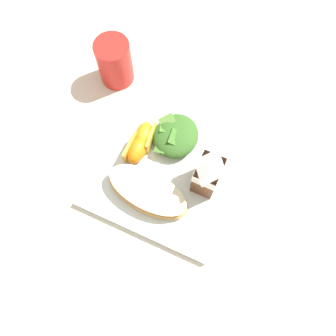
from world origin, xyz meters
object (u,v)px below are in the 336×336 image
(white_plate, at_px, (168,171))
(cheesy_pizza_bread, at_px, (148,192))
(orange_wedge_front, at_px, (144,136))
(drinking_red_cup, at_px, (115,62))
(paper_napkin, at_px, (228,284))
(milk_carton, at_px, (208,173))
(green_salad_pile, at_px, (176,136))
(orange_wedge_middle, at_px, (137,150))

(white_plate, height_order, cheesy_pizza_bread, cheesy_pizza_bread)
(orange_wedge_front, height_order, drinking_red_cup, drinking_red_cup)
(orange_wedge_front, height_order, paper_napkin, orange_wedge_front)
(cheesy_pizza_bread, distance_m, milk_carton, 0.12)
(paper_napkin, bearing_deg, green_salad_pile, -137.15)
(white_plate, distance_m, cheesy_pizza_bread, 0.07)
(milk_carton, bearing_deg, cheesy_pizza_bread, -53.80)
(green_salad_pile, xyz_separation_m, paper_napkin, (0.22, 0.20, -0.03))
(white_plate, relative_size, orange_wedge_front, 4.40)
(green_salad_pile, xyz_separation_m, milk_carton, (0.06, 0.09, 0.04))
(milk_carton, relative_size, paper_napkin, 1.00)
(white_plate, bearing_deg, drinking_red_cup, -129.35)
(orange_wedge_middle, height_order, drinking_red_cup, drinking_red_cup)
(green_salad_pile, distance_m, paper_napkin, 0.30)
(milk_carton, distance_m, orange_wedge_front, 0.16)
(paper_napkin, height_order, drinking_red_cup, drinking_red_cup)
(orange_wedge_front, distance_m, orange_wedge_middle, 0.03)
(green_salad_pile, height_order, orange_wedge_front, green_salad_pile)
(white_plate, relative_size, drinking_red_cup, 2.59)
(orange_wedge_front, distance_m, paper_napkin, 0.33)
(milk_carton, height_order, drinking_red_cup, milk_carton)
(orange_wedge_front, bearing_deg, orange_wedge_middle, -2.13)
(drinking_red_cup, bearing_deg, green_salad_pile, 62.52)
(green_salad_pile, bearing_deg, orange_wedge_middle, -45.04)
(cheesy_pizza_bread, bearing_deg, milk_carton, 126.20)
(cheesy_pizza_bread, distance_m, orange_wedge_front, 0.12)
(white_plate, height_order, drinking_red_cup, drinking_red_cup)
(green_salad_pile, height_order, paper_napkin, green_salad_pile)
(orange_wedge_front, bearing_deg, white_plate, 60.23)
(cheesy_pizza_bread, relative_size, orange_wedge_middle, 2.91)
(green_salad_pile, bearing_deg, paper_napkin, 42.85)
(green_salad_pile, relative_size, orange_wedge_front, 1.57)
(green_salad_pile, relative_size, drinking_red_cup, 0.93)
(orange_wedge_middle, xyz_separation_m, paper_napkin, (0.16, 0.26, -0.03))
(cheesy_pizza_bread, height_order, milk_carton, milk_carton)
(white_plate, relative_size, milk_carton, 2.55)
(cheesy_pizza_bread, bearing_deg, white_plate, 166.94)
(orange_wedge_middle, bearing_deg, cheesy_pizza_bread, 39.56)
(milk_carton, distance_m, drinking_red_cup, 0.32)
(cheesy_pizza_bread, height_order, orange_wedge_front, orange_wedge_front)
(white_plate, bearing_deg, paper_napkin, 51.19)
(green_salad_pile, relative_size, paper_napkin, 0.91)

